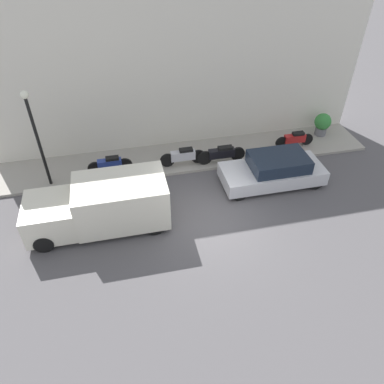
{
  "coord_description": "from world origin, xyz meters",
  "views": [
    {
      "loc": [
        -9.71,
        2.82,
        9.67
      ],
      "look_at": [
        1.08,
        0.43,
        0.6
      ],
      "focal_mm": 35.0,
      "sensor_mm": 36.0,
      "label": 1
    }
  ],
  "objects": [
    {
      "name": "ground_plane",
      "position": [
        0.0,
        0.0,
        0.0
      ],
      "size": [
        60.0,
        60.0,
        0.0
      ],
      "primitive_type": "plane",
      "color": "#514F51"
    },
    {
      "name": "sidewalk",
      "position": [
        4.27,
        0.0,
        0.06
      ],
      "size": [
        2.39,
        16.78,
        0.12
      ],
      "color": "gray",
      "rests_on": "ground_plane"
    },
    {
      "name": "building_facade",
      "position": [
        5.61,
        0.0,
        3.37
      ],
      "size": [
        0.3,
        16.78,
        6.75
      ],
      "color": "silver",
      "rests_on": "ground_plane"
    },
    {
      "name": "parked_car",
      "position": [
        1.7,
        -3.16,
        0.62
      ],
      "size": [
        1.78,
        4.19,
        1.29
      ],
      "color": "silver",
      "rests_on": "ground_plane"
    },
    {
      "name": "delivery_van",
      "position": [
        0.67,
        3.84,
        0.93
      ],
      "size": [
        1.99,
        4.93,
        1.83
      ],
      "color": "silver",
      "rests_on": "ground_plane"
    },
    {
      "name": "motorcycle_blue",
      "position": [
        3.63,
        3.39,
        0.57
      ],
      "size": [
        0.3,
        1.88,
        0.81
      ],
      "color": "navy",
      "rests_on": "sidewalk"
    },
    {
      "name": "motorcycle_black",
      "position": [
        3.43,
        -1.44,
        0.56
      ],
      "size": [
        0.3,
        2.16,
        0.78
      ],
      "color": "black",
      "rests_on": "sidewalk"
    },
    {
      "name": "scooter_silver",
      "position": [
        3.62,
        0.26,
        0.56
      ],
      "size": [
        0.3,
        2.0,
        0.79
      ],
      "color": "#B7B7BF",
      "rests_on": "sidewalk"
    },
    {
      "name": "motorcycle_red",
      "position": [
        3.95,
        -5.14,
        0.52
      ],
      "size": [
        0.3,
        1.84,
        0.72
      ],
      "color": "#B21E1E",
      "rests_on": "sidewalk"
    },
    {
      "name": "streetlamp",
      "position": [
        3.46,
        5.88,
        2.7
      ],
      "size": [
        0.3,
        0.3,
        4.06
      ],
      "color": "black",
      "rests_on": "sidewalk"
    },
    {
      "name": "potted_plant",
      "position": [
        4.67,
        -6.86,
        0.74
      ],
      "size": [
        0.79,
        0.79,
        1.11
      ],
      "color": "slate",
      "rests_on": "sidewalk"
    }
  ]
}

